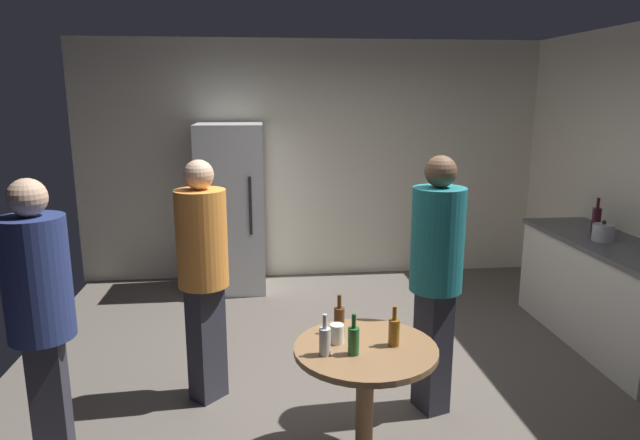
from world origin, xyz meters
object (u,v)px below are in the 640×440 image
Objects in this scene: refrigerator at (232,208)px; person_in_navy_shirt at (40,309)px; beer_bottle_green at (354,340)px; beer_bottle_clear at (325,340)px; foreground_table at (365,364)px; beer_bottle_amber at (394,331)px; plastic_cup_white at (337,334)px; beer_bottle_brown at (339,319)px; person_in_orange_shirt at (203,263)px; wine_bottle_on_counter at (596,219)px; kettle at (603,232)px; person_in_teal_shirt at (436,266)px.

person_in_navy_shirt is at bearing -105.45° from refrigerator.
beer_bottle_clear is (-0.15, 0.01, 0.00)m from beer_bottle_green.
foreground_table is 0.25m from beer_bottle_amber.
beer_bottle_green is 0.17m from plastic_cup_white.
foreground_table is 3.48× the size of beer_bottle_amber.
person_in_orange_shirt is (-0.84, 0.64, 0.17)m from beer_bottle_brown.
beer_bottle_brown is at bearing 97.34° from beer_bottle_green.
wine_bottle_on_counter is at bearing 36.00° from foreground_table.
person_in_orange_shirt is (-0.96, 0.85, 0.36)m from foreground_table.
plastic_cup_white is at bearing -10.40° from person_in_navy_shirt.
kettle is 0.14× the size of person_in_teal_shirt.
kettle is at bearing 9.34° from person_in_navy_shirt.
person_in_orange_shirt is at bearing 142.68° from beer_bottle_brown.
beer_bottle_green is at bearing -15.45° from person_in_navy_shirt.
refrigerator is 7.83× the size of beer_bottle_green.
person_in_orange_shirt is (-0.81, 0.78, 0.20)m from plastic_cup_white.
beer_bottle_brown is 0.78m from person_in_teal_shirt.
person_in_navy_shirt is at bearing -7.29° from person_in_teal_shirt.
beer_bottle_amber is at bearing -36.52° from beer_bottle_brown.
foreground_table is 7.27× the size of plastic_cup_white.
person_in_navy_shirt is (-4.12, -1.64, -0.03)m from wine_bottle_on_counter.
kettle is 4.23m from person_in_navy_shirt.
beer_bottle_amber is 1.00× the size of beer_bottle_clear.
beer_bottle_brown is 0.30m from beer_bottle_clear.
person_in_navy_shirt is (-1.58, 0.03, 0.20)m from plastic_cup_white.
refrigerator is 1.07× the size of person_in_navy_shirt.
refrigerator is at bearing 156.63° from wine_bottle_on_counter.
beer_bottle_amber and beer_bottle_green have the same top height.
beer_bottle_green is at bearing -147.03° from kettle.
beer_bottle_brown is 2.09× the size of plastic_cup_white.
foreground_table is 3.48× the size of beer_bottle_clear.
person_in_navy_shirt reaches higher than beer_bottle_brown.
person_in_navy_shirt is 1.08m from person_in_orange_shirt.
plastic_cup_white is (-2.54, -1.67, -0.23)m from wine_bottle_on_counter.
wine_bottle_on_counter is 1.35× the size of beer_bottle_green.
wine_bottle_on_counter is 3.20m from beer_bottle_clear.
person_in_orange_shirt is at bearing 135.86° from plastic_cup_white.
beer_bottle_brown is (-2.51, -1.53, -0.20)m from wine_bottle_on_counter.
wine_bottle_on_counter is 0.18× the size of person_in_teal_shirt.
plastic_cup_white is 1.14m from person_in_orange_shirt.
person_in_orange_shirt reaches higher than kettle.
kettle is at bearing 54.30° from person_in_orange_shirt.
refrigerator is 5.81× the size of wine_bottle_on_counter.
wine_bottle_on_counter is at bearing 33.36° from plastic_cup_white.
beer_bottle_amber is 0.32m from plastic_cup_white.
person_in_orange_shirt is at bearing -165.11° from wine_bottle_on_counter.
beer_bottle_amber is at bearing -145.70° from kettle.
foreground_table is at bearing -12.38° from person_in_navy_shirt.
foreground_table is 0.47× the size of person_in_navy_shirt.
person_in_teal_shirt is (0.79, 0.62, 0.20)m from beer_bottle_clear.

